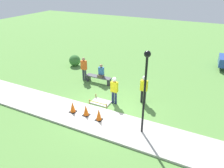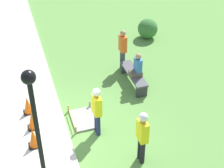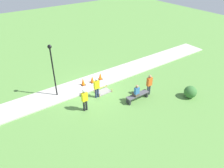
{
  "view_description": "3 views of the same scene",
  "coord_description": "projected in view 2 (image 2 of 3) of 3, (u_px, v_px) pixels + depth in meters",
  "views": [
    {
      "loc": [
        4.87,
        -9.0,
        6.67
      ],
      "look_at": [
        -0.52,
        1.79,
        0.73
      ],
      "focal_mm": 35.0,
      "sensor_mm": 36.0,
      "label": 1
    },
    {
      "loc": [
        7.79,
        -1.11,
        7.32
      ],
      "look_at": [
        -0.98,
        1.69,
        0.97
      ],
      "focal_mm": 55.0,
      "sensor_mm": 36.0,
      "label": 2
    },
    {
      "loc": [
        6.89,
        12.36,
        9.33
      ],
      "look_at": [
        -0.99,
        1.28,
        0.96
      ],
      "focal_mm": 35.0,
      "sensor_mm": 36.0,
      "label": 3
    }
  ],
  "objects": [
    {
      "name": "worker_supervisor",
      "position": [
        142.0,
        134.0,
        9.19
      ],
      "size": [
        0.4,
        0.25,
        1.71
      ],
      "color": "black",
      "rests_on": "ground_plane"
    },
    {
      "name": "park_bench",
      "position": [
        134.0,
        76.0,
        12.72
      ],
      "size": [
        1.85,
        0.44,
        0.49
      ],
      "color": "#2D2D33",
      "rests_on": "ground_plane"
    },
    {
      "name": "worker_assistant",
      "position": [
        97.0,
        108.0,
        10.13
      ],
      "size": [
        0.4,
        0.24,
        1.68
      ],
      "color": "navy",
      "rests_on": "ground_plane"
    },
    {
      "name": "ground_plane",
      "position": [
        70.0,
        137.0,
        10.54
      ],
      "size": [
        60.0,
        60.0,
        0.0
      ],
      "primitive_type": "plane",
      "color": "#5B8E42"
    },
    {
      "name": "traffic_cone_far_patch",
      "position": [
        32.0,
        120.0,
        10.57
      ],
      "size": [
        0.34,
        0.34,
        0.6
      ],
      "color": "black",
      "rests_on": "sidewalk"
    },
    {
      "name": "traffic_cone_sidewalk_edge",
      "position": [
        33.0,
        138.0,
        9.91
      ],
      "size": [
        0.34,
        0.34,
        0.64
      ],
      "color": "black",
      "rests_on": "sidewalk"
    },
    {
      "name": "sidewalk",
      "position": [
        33.0,
        143.0,
        10.24
      ],
      "size": [
        28.0,
        2.2,
        0.1
      ],
      "color": "#BCB7AD",
      "rests_on": "ground_plane"
    },
    {
      "name": "wet_concrete_patch",
      "position": [
        83.0,
        119.0,
        11.18
      ],
      "size": [
        1.17,
        0.79,
        0.27
      ],
      "color": "gray",
      "rests_on": "ground_plane"
    },
    {
      "name": "lamppost_near",
      "position": [
        37.0,
        129.0,
        6.86
      ],
      "size": [
        0.28,
        0.28,
        3.96
      ],
      "color": "black",
      "rests_on": "sidewalk"
    },
    {
      "name": "person_seated_on_bench",
      "position": [
        137.0,
        67.0,
        12.32
      ],
      "size": [
        0.36,
        0.44,
        0.89
      ],
      "color": "brown",
      "rests_on": "park_bench"
    },
    {
      "name": "shrub_rounded_near",
      "position": [
        148.0,
        29.0,
        15.81
      ],
      "size": [
        0.92,
        0.92,
        0.92
      ],
      "color": "#387033",
      "rests_on": "ground_plane"
    },
    {
      "name": "traffic_cone_near_patch",
      "position": [
        28.0,
        105.0,
        11.19
      ],
      "size": [
        0.34,
        0.34,
        0.62
      ],
      "color": "black",
      "rests_on": "sidewalk"
    },
    {
      "name": "bystander_in_orange_shirt",
      "position": [
        123.0,
        48.0,
        13.25
      ],
      "size": [
        0.4,
        0.22,
        1.69
      ],
      "color": "#383D47",
      "rests_on": "ground_plane"
    }
  ]
}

